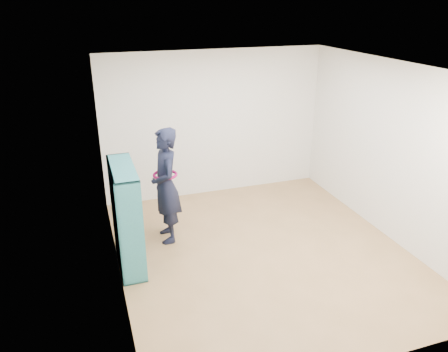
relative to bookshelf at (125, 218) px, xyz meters
name	(u,v)px	position (x,y,z in m)	size (l,w,h in m)	color
floor	(262,252)	(1.86, -0.32, -0.69)	(4.50, 4.50, 0.00)	olive
ceiling	(269,68)	(1.86, -0.32, 1.91)	(4.50, 4.50, 0.00)	white
wall_left	(112,187)	(-0.14, -0.32, 0.61)	(0.02, 4.50, 2.60)	silver
wall_right	(391,152)	(3.86, -0.32, 0.61)	(0.02, 4.50, 2.60)	silver
wall_back	(215,124)	(1.86, 1.93, 0.61)	(4.00, 0.02, 2.60)	silver
wall_front	(368,256)	(1.86, -2.57, 0.61)	(4.00, 0.02, 2.60)	silver
bookshelf	(125,218)	(0.00, 0.00, 0.00)	(0.31, 1.06, 1.42)	teal
person	(166,186)	(0.66, 0.49, 0.17)	(0.42, 0.63, 1.73)	black
smartphone	(154,178)	(0.51, 0.58, 0.29)	(0.03, 0.10, 0.13)	silver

